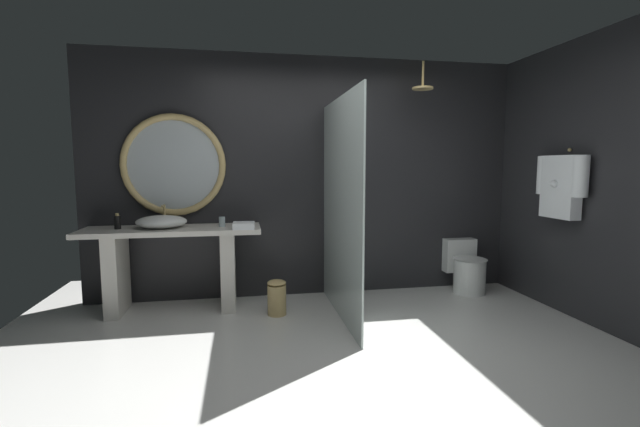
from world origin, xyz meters
TOP-DOWN VIEW (x-y plane):
  - ground_plane at (0.00, 0.00)m, footprint 5.76×5.76m
  - back_wall_panel at (0.00, 1.90)m, footprint 4.80×0.10m
  - side_wall_right at (2.35, 0.76)m, footprint 0.10×2.47m
  - vanity_counter at (-1.44, 1.55)m, footprint 1.70×0.56m
  - vessel_sink at (-1.54, 1.55)m, footprint 0.48×0.39m
  - tumbler_cup at (-0.96, 1.55)m, footprint 0.06×0.06m
  - soap_dispenser at (-1.94, 1.56)m, footprint 0.06×0.06m
  - round_wall_mirror at (-1.44, 1.81)m, footprint 1.04×0.07m
  - shower_glass_panel at (0.14, 1.07)m, footprint 0.02×1.55m
  - rain_shower_head at (1.10, 1.49)m, footprint 0.22×0.22m
  - hanging_bathrobe at (2.21, 0.78)m, footprint 0.20×0.60m
  - toilet at (1.74, 1.61)m, footprint 0.37×0.52m
  - waste_bin at (-0.45, 1.22)m, footprint 0.18×0.18m
  - folded_hand_towel at (-0.75, 1.37)m, footprint 0.21×0.20m

SIDE VIEW (x-z plane):
  - ground_plane at x=0.00m, z-range 0.00..0.00m
  - waste_bin at x=-0.45m, z-range 0.00..0.34m
  - toilet at x=1.74m, z-range -0.03..0.55m
  - vanity_counter at x=-1.44m, z-range 0.11..0.93m
  - folded_hand_towel at x=-0.75m, z-range 0.82..0.89m
  - tumbler_cup at x=-0.96m, z-range 0.82..0.92m
  - vessel_sink at x=-1.54m, z-range 0.78..1.00m
  - soap_dispenser at x=-1.94m, z-range 0.82..0.97m
  - shower_glass_panel at x=0.14m, z-range 0.00..2.06m
  - hanging_bathrobe at x=2.21m, z-range 0.93..1.59m
  - back_wall_panel at x=0.00m, z-range 0.00..2.60m
  - side_wall_right at x=2.35m, z-range 0.00..2.60m
  - round_wall_mirror at x=-1.44m, z-range 0.91..1.96m
  - rain_shower_head at x=1.10m, z-range 2.10..2.39m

